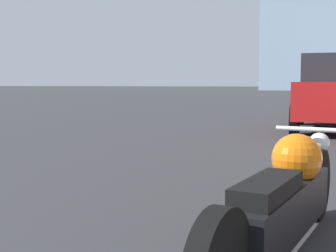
% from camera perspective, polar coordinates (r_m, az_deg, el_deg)
% --- Properties ---
extents(motorcycle, '(0.64, 2.59, 0.75)m').
position_cam_1_polar(motorcycle, '(3.02, 14.14, -8.70)').
color(motorcycle, black).
rests_on(motorcycle, ground_plane).
extents(parked_car_red, '(2.05, 4.42, 1.75)m').
position_cam_1_polar(parked_car_red, '(11.64, 19.68, 3.84)').
color(parked_car_red, red).
rests_on(parked_car_red, ground_plane).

